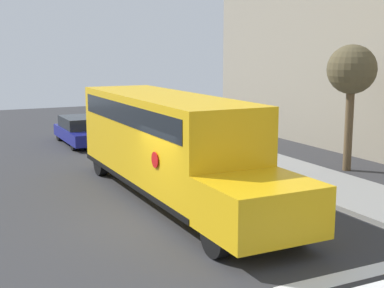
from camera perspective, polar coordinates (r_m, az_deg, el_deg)
name	(u,v)px	position (r m, az deg, el deg)	size (l,w,h in m)	color
ground_plane	(160,221)	(14.72, -3.49, -8.19)	(60.00, 60.00, 0.00)	#333335
sidewalk_strip	(344,191)	(18.11, 15.90, -4.81)	(44.00, 3.00, 0.15)	gray
school_bus	(168,140)	(16.67, -2.55, 0.43)	(11.28, 2.57, 3.19)	yellow
parked_car	(82,130)	(26.82, -11.63, 1.43)	(4.54, 1.87, 1.31)	navy
tree_near_sidewalk	(352,72)	(21.01, 16.66, 7.35)	(1.85, 1.85, 4.79)	brown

